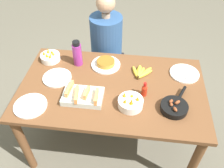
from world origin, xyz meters
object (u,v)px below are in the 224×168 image
fruit_bowl_mango (50,57)px  empty_plate_far_right (184,74)px  skillet (174,107)px  empty_plate_near_front (30,106)px  frittata_plate_center (106,63)px  water_bottle (77,54)px  hot_sauce_bottle (144,90)px  fruit_bowl_citrus (131,103)px  melon_tray (83,96)px  banana_bunch (141,73)px  person_figure (107,59)px  empty_plate_far_left (57,78)px

fruit_bowl_mango → empty_plate_far_right: bearing=-2.5°
skillet → empty_plate_near_front: 1.09m
frittata_plate_center → fruit_bowl_mango: (-0.52, 0.02, 0.01)m
water_bottle → hot_sauce_bottle: size_ratio=1.85×
fruit_bowl_citrus → melon_tray: bearing=175.8°
skillet → empty_plate_far_right: (0.12, 0.42, -0.02)m
banana_bunch → hot_sauce_bottle: hot_sauce_bottle is taller
banana_bunch → skillet: 0.45m
skillet → water_bottle: 0.95m
fruit_bowl_mango → fruit_bowl_citrus: fruit_bowl_citrus is taller
melon_tray → fruit_bowl_citrus: (0.37, -0.03, 0.00)m
banana_bunch → hot_sauce_bottle: size_ratio=1.52×
frittata_plate_center → hot_sauce_bottle: 0.48m
frittata_plate_center → empty_plate_far_right: 0.70m
banana_bunch → person_figure: size_ratio=0.16×
skillet → hot_sauce_bottle: bearing=85.9°
empty_plate_far_right → empty_plate_far_left: bearing=-170.1°
skillet → hot_sauce_bottle: hot_sauce_bottle is taller
skillet → water_bottle: bearing=86.4°
frittata_plate_center → fruit_bowl_citrus: 0.52m
banana_bunch → fruit_bowl_citrus: size_ratio=1.03×
empty_plate_far_right → fruit_bowl_mango: bearing=177.5°
frittata_plate_center → fruit_bowl_citrus: size_ratio=1.37×
frittata_plate_center → fruit_bowl_citrus: fruit_bowl_citrus is taller
skillet → empty_plate_far_right: size_ratio=1.29×
skillet → person_figure: bearing=61.3°
fruit_bowl_citrus → empty_plate_far_left: bearing=160.1°
frittata_plate_center → water_bottle: bearing=-178.5°
empty_plate_near_front → person_figure: size_ratio=0.20×
frittata_plate_center → hot_sauce_bottle: size_ratio=2.02×
empty_plate_near_front → fruit_bowl_mango: fruit_bowl_mango is taller
fruit_bowl_mango → water_bottle: (0.27, -0.02, 0.08)m
skillet → banana_bunch: bearing=59.6°
banana_bunch → empty_plate_far_left: bearing=-168.7°
melon_tray → empty_plate_near_front: bearing=-161.6°
empty_plate_near_front → empty_plate_far_right: size_ratio=0.99×
melon_tray → water_bottle: 0.45m
banana_bunch → skillet: skillet is taller
empty_plate_far_right → fruit_bowl_citrus: size_ratio=1.32×
empty_plate_far_left → hot_sauce_bottle: 0.75m
empty_plate_far_right → person_figure: bearing=150.4°
empty_plate_near_front → banana_bunch: bearing=30.1°
fruit_bowl_mango → banana_bunch: bearing=-6.7°
banana_bunch → empty_plate_near_front: bearing=-149.9°
fruit_bowl_citrus → water_bottle: size_ratio=0.80×
frittata_plate_center → banana_bunch: bearing=-14.4°
empty_plate_far_right → hot_sauce_bottle: (-0.35, -0.29, 0.05)m
skillet → empty_plate_far_right: 0.43m
empty_plate_near_front → hot_sauce_bottle: hot_sauce_bottle is taller
melon_tray → fruit_bowl_mango: fruit_bowl_mango is taller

